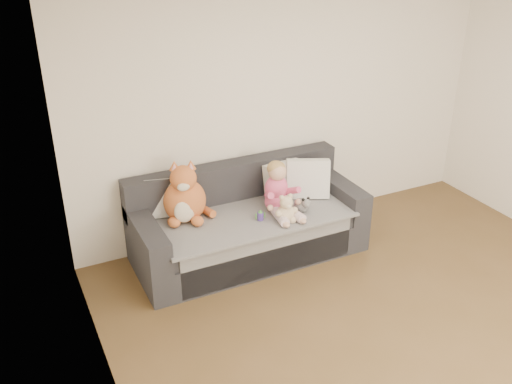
% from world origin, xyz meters
% --- Properties ---
extents(room_shell, '(5.00, 5.00, 5.00)m').
position_xyz_m(room_shell, '(0.00, 0.42, 1.30)').
color(room_shell, brown).
rests_on(room_shell, ground).
extents(sofa, '(2.20, 0.94, 0.85)m').
position_xyz_m(sofa, '(-0.65, 2.06, 0.31)').
color(sofa, '#242529').
rests_on(sofa, ground).
extents(cushion_left, '(0.44, 0.28, 0.38)m').
position_xyz_m(cushion_left, '(-1.35, 2.31, 0.66)').
color(cushion_left, white).
rests_on(cushion_left, sofa).
extents(cushion_right_back, '(0.41, 0.22, 0.37)m').
position_xyz_m(cushion_right_back, '(-0.20, 2.19, 0.65)').
color(cushion_right_back, white).
rests_on(cushion_right_back, sofa).
extents(cushion_right_front, '(0.46, 0.35, 0.40)m').
position_xyz_m(cushion_right_front, '(0.01, 2.07, 0.67)').
color(cushion_right_front, white).
rests_on(cushion_right_front, sofa).
extents(toddler, '(0.36, 0.51, 0.50)m').
position_xyz_m(toddler, '(-0.40, 1.92, 0.68)').
color(toddler, '#DB4D86').
rests_on(toddler, sofa).
extents(plush_cat, '(0.46, 0.42, 0.60)m').
position_xyz_m(plush_cat, '(-1.24, 2.15, 0.69)').
color(plush_cat, '#C7672C').
rests_on(plush_cat, sofa).
extents(teddy_bear, '(0.22, 0.16, 0.28)m').
position_xyz_m(teddy_bear, '(-0.43, 1.71, 0.58)').
color(teddy_bear, beige).
rests_on(teddy_bear, sofa).
extents(plush_cow, '(0.14, 0.21, 0.17)m').
position_xyz_m(plush_cow, '(-0.20, 1.81, 0.54)').
color(plush_cow, white).
rests_on(plush_cow, sofa).
extents(sippy_cup, '(0.10, 0.07, 0.11)m').
position_xyz_m(sippy_cup, '(-0.63, 1.83, 0.53)').
color(sippy_cup, '#51389B').
rests_on(sippy_cup, sofa).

